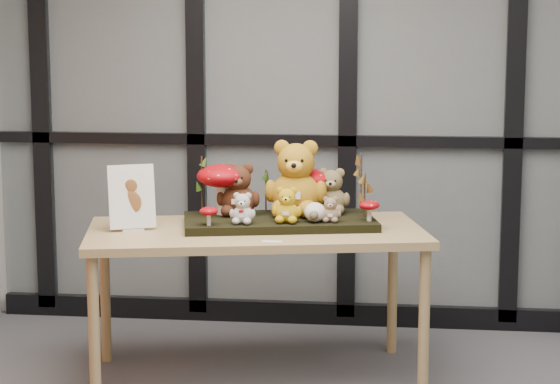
# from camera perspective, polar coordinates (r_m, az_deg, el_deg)

# --- Properties ---
(room_shell) EXTENTS (5.00, 5.00, 5.00)m
(room_shell) POSITION_cam_1_polar(r_m,az_deg,el_deg) (3.12, 9.90, 9.60)
(room_shell) COLOR #AEACA4
(room_shell) RESTS_ON floor
(glass_partition) EXTENTS (4.90, 0.06, 2.78)m
(glass_partition) POSITION_cam_1_polar(r_m,az_deg,el_deg) (5.59, 8.49, 6.56)
(glass_partition) COLOR #2D383F
(glass_partition) RESTS_ON floor
(display_table) EXTENTS (1.69, 1.10, 0.73)m
(display_table) POSITION_cam_1_polar(r_m,az_deg,el_deg) (4.76, -1.38, -2.85)
(display_table) COLOR tan
(display_table) RESTS_ON floor
(diorama_tray) EXTENTS (0.97, 0.63, 0.04)m
(diorama_tray) POSITION_cam_1_polar(r_m,az_deg,el_deg) (4.81, -0.04, -1.69)
(diorama_tray) COLOR black
(diorama_tray) RESTS_ON display_table
(bear_pooh_yellow) EXTENTS (0.36, 0.33, 0.40)m
(bear_pooh_yellow) POSITION_cam_1_polar(r_m,az_deg,el_deg) (4.87, 0.90, 1.04)
(bear_pooh_yellow) COLOR #BC821A
(bear_pooh_yellow) RESTS_ON diorama_tray
(bear_brown_medium) EXTENTS (0.25, 0.23, 0.28)m
(bear_brown_medium) POSITION_cam_1_polar(r_m,az_deg,el_deg) (4.87, -2.35, 0.31)
(bear_brown_medium) COLOR #432112
(bear_brown_medium) RESTS_ON diorama_tray
(bear_tan_back) EXTENTS (0.22, 0.20, 0.24)m
(bear_tan_back) POSITION_cam_1_polar(r_m,az_deg,el_deg) (4.92, 2.90, 0.20)
(bear_tan_back) COLOR olive
(bear_tan_back) RESTS_ON diorama_tray
(bear_small_yellow) EXTENTS (0.16, 0.15, 0.18)m
(bear_small_yellow) POSITION_cam_1_polar(r_m,az_deg,el_deg) (4.68, 0.39, -0.62)
(bear_small_yellow) COLOR gold
(bear_small_yellow) RESTS_ON diorama_tray
(bear_white_bow) EXTENTS (0.14, 0.13, 0.16)m
(bear_white_bow) POSITION_cam_1_polar(r_m,az_deg,el_deg) (4.65, -2.12, -0.82)
(bear_white_bow) COLOR beige
(bear_white_bow) RESTS_ON diorama_tray
(bear_beige_small) EXTENTS (0.12, 0.11, 0.13)m
(bear_beige_small) POSITION_cam_1_polar(r_m,az_deg,el_deg) (4.70, 2.87, -0.90)
(bear_beige_small) COLOR #8B6C52
(bear_beige_small) RESTS_ON diorama_tray
(plush_cream_hedgehog) EXTENTS (0.09, 0.08, 0.10)m
(plush_cream_hedgehog) POSITION_cam_1_polar(r_m,az_deg,el_deg) (4.70, 1.97, -1.09)
(plush_cream_hedgehog) COLOR white
(plush_cream_hedgehog) RESTS_ON diorama_tray
(mushroom_back_left) EXTENTS (0.24, 0.24, 0.27)m
(mushroom_back_left) POSITION_cam_1_polar(r_m,az_deg,el_deg) (4.89, -3.29, 0.29)
(mushroom_back_left) COLOR #97040C
(mushroom_back_left) RESTS_ON diorama_tray
(mushroom_back_right) EXTENTS (0.21, 0.21, 0.23)m
(mushroom_back_right) POSITION_cam_1_polar(r_m,az_deg,el_deg) (4.96, 2.00, 0.22)
(mushroom_back_right) COLOR #97040C
(mushroom_back_right) RESTS_ON diorama_tray
(mushroom_front_left) EXTENTS (0.08, 0.08, 0.09)m
(mushroom_front_left) POSITION_cam_1_polar(r_m,az_deg,el_deg) (4.62, -4.03, -1.31)
(mushroom_front_left) COLOR #97040C
(mushroom_front_left) RESTS_ON diorama_tray
(mushroom_front_right) EXTENTS (0.10, 0.10, 0.11)m
(mushroom_front_right) POSITION_cam_1_polar(r_m,az_deg,el_deg) (4.74, 5.05, -1.00)
(mushroom_front_right) COLOR #97040C
(mushroom_front_right) RESTS_ON diorama_tray
(sprig_green_far_left) EXTENTS (0.05, 0.05, 0.28)m
(sprig_green_far_left) POSITION_cam_1_polar(r_m,az_deg,el_deg) (4.88, -4.42, 0.36)
(sprig_green_far_left) COLOR #193B0D
(sprig_green_far_left) RESTS_ON diorama_tray
(sprig_green_mid_left) EXTENTS (0.05, 0.05, 0.22)m
(sprig_green_mid_left) POSITION_cam_1_polar(r_m,az_deg,el_deg) (4.94, -2.83, 0.08)
(sprig_green_mid_left) COLOR #193B0D
(sprig_green_mid_left) RESTS_ON diorama_tray
(sprig_dry_far_right) EXTENTS (0.05, 0.05, 0.29)m
(sprig_dry_far_right) POSITION_cam_1_polar(r_m,az_deg,el_deg) (4.94, 4.59, 0.50)
(sprig_dry_far_right) COLOR brown
(sprig_dry_far_right) RESTS_ON diorama_tray
(sprig_dry_mid_right) EXTENTS (0.05, 0.05, 0.21)m
(sprig_dry_mid_right) POSITION_cam_1_polar(r_m,az_deg,el_deg) (4.83, 4.78, -0.20)
(sprig_dry_mid_right) COLOR brown
(sprig_dry_mid_right) RESTS_ON diorama_tray
(sprig_green_centre) EXTENTS (0.05, 0.05, 0.21)m
(sprig_green_centre) POSITION_cam_1_polar(r_m,az_deg,el_deg) (4.96, -0.80, 0.07)
(sprig_green_centre) COLOR #193B0D
(sprig_green_centre) RESTS_ON diorama_tray
(sign_holder) EXTENTS (0.22, 0.14, 0.31)m
(sign_holder) POSITION_cam_1_polar(r_m,az_deg,el_deg) (4.73, -8.34, -0.44)
(sign_holder) COLOR silver
(sign_holder) RESTS_ON display_table
(label_card) EXTENTS (0.09, 0.03, 0.00)m
(label_card) POSITION_cam_1_polar(r_m,az_deg,el_deg) (4.45, -0.45, -2.81)
(label_card) COLOR white
(label_card) RESTS_ON display_table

